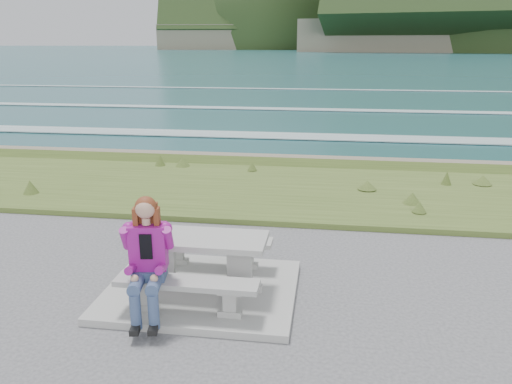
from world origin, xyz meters
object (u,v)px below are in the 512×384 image
Objects in this scene: bench_seaward at (212,244)px; seated_woman at (147,275)px; picnic_table at (200,248)px; bench_landward at (187,288)px.

bench_seaward is 1.62m from seated_woman.
bench_landward is (0.00, -0.70, -0.23)m from picnic_table.
picnic_table is 0.95m from seated_woman.
seated_woman is (-0.44, -1.54, 0.20)m from bench_seaward.
picnic_table is at bearing 90.00° from bench_landward.
bench_seaward is at bearing 90.00° from picnic_table.
picnic_table is 1.00× the size of bench_seaward.
picnic_table is 1.20× the size of seated_woman.
seated_woman reaches higher than picnic_table.
bench_seaward is at bearing 64.46° from seated_woman.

